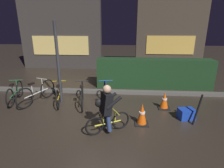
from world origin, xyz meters
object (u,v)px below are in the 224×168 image
(street_post, at_px, (58,64))
(parked_bike_center_left, at_px, (59,94))
(parked_bike_center_right, at_px, (82,95))
(traffic_cone_near, at_px, (142,114))
(closed_umbrella, at_px, (198,110))
(parked_bike_left_mid, at_px, (37,93))
(blue_crate, at_px, (186,114))
(cyclist, at_px, (106,109))
(parked_bike_right_mid, at_px, (107,96))
(traffic_cone_far, at_px, (164,100))
(parked_bike_leftmost, at_px, (15,93))

(street_post, bearing_deg, parked_bike_center_left, -106.57)
(parked_bike_center_left, height_order, parked_bike_center_right, parked_bike_center_right)
(traffic_cone_near, distance_m, closed_umbrella, 1.50)
(street_post, height_order, parked_bike_left_mid, street_post)
(traffic_cone_near, bearing_deg, parked_bike_left_mid, 160.92)
(blue_crate, bearing_deg, cyclist, -159.32)
(parked_bike_right_mid, relative_size, cyclist, 1.38)
(parked_bike_right_mid, bearing_deg, cyclist, 174.09)
(traffic_cone_far, bearing_deg, cyclist, -138.91)
(parked_bike_center_left, xyz_separation_m, parked_bike_center_right, (0.81, -0.09, 0.02))
(street_post, bearing_deg, traffic_cone_far, -4.05)
(parked_bike_center_right, height_order, traffic_cone_near, parked_bike_center_right)
(blue_crate, bearing_deg, traffic_cone_far, 127.74)
(parked_bike_center_right, distance_m, cyclist, 1.87)
(parked_bike_right_mid, bearing_deg, traffic_cone_near, -147.52)
(parked_bike_leftmost, bearing_deg, street_post, -99.71)
(parked_bike_left_mid, bearing_deg, parked_bike_leftmost, 108.35)
(street_post, relative_size, parked_bike_left_mid, 1.65)
(parked_bike_center_right, relative_size, blue_crate, 3.71)
(traffic_cone_near, bearing_deg, closed_umbrella, 5.76)
(parked_bike_right_mid, bearing_deg, parked_bike_center_left, 74.35)
(street_post, height_order, closed_umbrella, street_post)
(parked_bike_center_left, relative_size, blue_crate, 3.50)
(parked_bike_leftmost, xyz_separation_m, closed_umbrella, (5.78, -1.08, 0.08))
(parked_bike_center_right, xyz_separation_m, traffic_cone_near, (1.89, -1.13, -0.06))
(parked_bike_center_right, distance_m, closed_umbrella, 3.52)
(parked_bike_center_left, relative_size, parked_bike_right_mid, 0.90)
(closed_umbrella, bearing_deg, cyclist, 155.06)
(parked_bike_left_mid, bearing_deg, traffic_cone_near, -89.22)
(blue_crate, bearing_deg, parked_bike_left_mid, 170.44)
(street_post, relative_size, traffic_cone_far, 4.83)
(parked_bike_left_mid, distance_m, parked_bike_right_mid, 2.43)
(parked_bike_right_mid, bearing_deg, parked_bike_leftmost, 76.18)
(parked_bike_right_mid, height_order, closed_umbrella, closed_umbrella)
(parked_bike_left_mid, distance_m, blue_crate, 4.86)
(cyclist, bearing_deg, closed_umbrella, -14.36)
(parked_bike_right_mid, xyz_separation_m, traffic_cone_near, (1.06, -1.10, -0.08))
(parked_bike_center_left, height_order, cyclist, cyclist)
(parked_bike_leftmost, xyz_separation_m, parked_bike_center_left, (1.58, -0.01, 0.00))
(parked_bike_right_mid, xyz_separation_m, traffic_cone_far, (1.86, -0.05, -0.09))
(street_post, distance_m, traffic_cone_far, 3.65)
(parked_bike_center_left, bearing_deg, blue_crate, -115.00)
(parked_bike_left_mid, height_order, parked_bike_center_left, parked_bike_left_mid)
(parked_bike_center_left, distance_m, parked_bike_right_mid, 1.64)
(parked_bike_leftmost, bearing_deg, parked_bike_center_right, -104.56)
(traffic_cone_near, bearing_deg, parked_bike_center_right, 149.11)
(traffic_cone_near, height_order, cyclist, cyclist)
(parked_bike_center_left, relative_size, traffic_cone_far, 2.76)
(street_post, distance_m, parked_bike_center_left, 1.02)
(cyclist, bearing_deg, parked_bike_left_mid, 119.40)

